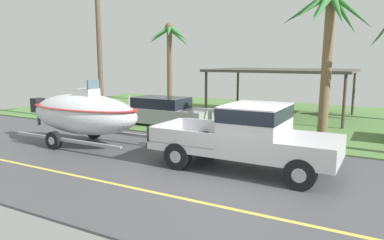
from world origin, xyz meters
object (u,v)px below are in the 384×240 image
object	(u,v)px
carport_awning	(282,71)
palm_tree_far_left	(328,26)
utility_pole	(99,48)
pickup_truck_towing	(254,135)
parked_sedan_near	(164,112)
palm_tree_mid	(170,44)
boat_on_trailer	(83,114)

from	to	relation	value
carport_awning	palm_tree_far_left	world-z (taller)	palm_tree_far_left
carport_awning	utility_pole	distance (m)	9.78
pickup_truck_towing	utility_pole	world-z (taller)	utility_pole
parked_sedan_near	carport_awning	bearing A→B (deg)	51.67
pickup_truck_towing	parked_sedan_near	xyz separation A→B (m)	(-6.23, 4.83, -0.39)
carport_awning	palm_tree_mid	bearing A→B (deg)	162.32
utility_pole	parked_sedan_near	bearing A→B (deg)	19.20
carport_awning	utility_pole	xyz separation A→B (m)	(-7.27, -6.43, 1.20)
palm_tree_mid	utility_pole	xyz separation A→B (m)	(1.86, -9.34, -0.59)
utility_pole	pickup_truck_towing	bearing A→B (deg)	-22.21
boat_on_trailer	palm_tree_far_left	size ratio (longest dim) A/B	1.04
palm_tree_mid	palm_tree_far_left	size ratio (longest dim) A/B	0.99
utility_pole	boat_on_trailer	bearing A→B (deg)	-55.48
pickup_truck_towing	palm_tree_mid	bearing A→B (deg)	130.27
boat_on_trailer	carport_awning	distance (m)	11.31
boat_on_trailer	palm_tree_mid	distance (m)	14.21
pickup_truck_towing	boat_on_trailer	bearing A→B (deg)	-180.00
pickup_truck_towing	utility_pole	xyz separation A→B (m)	(-9.25, 3.78, 2.69)
parked_sedan_near	palm_tree_mid	world-z (taller)	palm_tree_mid
pickup_truck_towing	parked_sedan_near	size ratio (longest dim) A/B	1.20
palm_tree_mid	palm_tree_far_left	world-z (taller)	palm_tree_far_left
boat_on_trailer	parked_sedan_near	xyz separation A→B (m)	(0.42, 4.83, -0.52)
pickup_truck_towing	boat_on_trailer	distance (m)	6.65
palm_tree_far_left	boat_on_trailer	bearing A→B (deg)	-148.28
pickup_truck_towing	parked_sedan_near	bearing A→B (deg)	142.25
pickup_truck_towing	palm_tree_mid	xyz separation A→B (m)	(-11.11, 13.12, 3.28)
boat_on_trailer	parked_sedan_near	bearing A→B (deg)	85.07
palm_tree_far_left	utility_pole	size ratio (longest dim) A/B	0.82
parked_sedan_near	palm_tree_far_left	world-z (taller)	palm_tree_far_left
boat_on_trailer	utility_pole	world-z (taller)	utility_pole
palm_tree_mid	utility_pole	bearing A→B (deg)	-78.72
carport_awning	palm_tree_far_left	distance (m)	6.50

